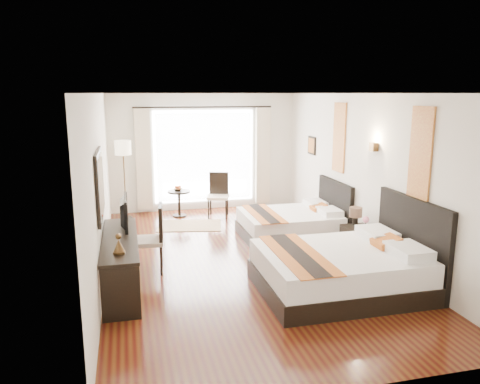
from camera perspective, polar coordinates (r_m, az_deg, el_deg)
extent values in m
cube|color=#3E100B|center=(8.12, 0.17, -8.25)|extent=(4.50, 7.50, 0.01)
cube|color=white|center=(7.62, 0.18, 11.88)|extent=(4.50, 7.50, 0.02)
cube|color=silver|center=(8.56, 14.92, 2.14)|extent=(0.01, 7.50, 2.80)
cube|color=silver|center=(7.54, -16.63, 0.74)|extent=(0.01, 7.50, 2.80)
cube|color=silver|center=(11.38, -4.41, 4.85)|extent=(4.50, 0.01, 2.80)
cube|color=silver|center=(4.32, 12.38, -7.24)|extent=(4.50, 0.01, 2.80)
cube|color=white|center=(11.38, -4.39, 4.34)|extent=(2.40, 0.02, 2.20)
cube|color=white|center=(11.32, -4.34, 4.30)|extent=(2.30, 0.02, 2.10)
cube|color=beige|center=(11.14, -11.69, 3.86)|extent=(0.35, 0.14, 2.35)
cube|color=beige|center=(11.61, 2.79, 4.42)|extent=(0.35, 0.14, 2.35)
cube|color=#9A2E16|center=(7.14, 21.14, 4.32)|extent=(0.03, 0.50, 1.35)
cube|color=#9A2E16|center=(9.40, 12.00, 6.51)|extent=(0.03, 0.50, 1.35)
cube|color=#432E18|center=(8.16, 15.99, 5.30)|extent=(0.10, 0.14, 0.14)
cube|color=black|center=(6.81, -16.74, 0.87)|extent=(0.04, 1.25, 0.95)
cube|color=white|center=(6.81, -16.54, 0.88)|extent=(0.01, 1.12, 0.82)
cube|color=black|center=(7.01, 11.84, -10.65)|extent=(2.24, 1.75, 0.27)
cube|color=white|center=(6.90, 11.94, -8.34)|extent=(2.18, 1.71, 0.33)
cube|color=black|center=(7.39, 20.20, -5.66)|extent=(0.08, 1.75, 1.31)
cube|color=#9C4919|center=(6.60, 7.04, -7.52)|extent=(0.60, 1.81, 0.02)
cube|color=black|center=(9.37, 5.95, -4.78)|extent=(1.87, 1.46, 0.23)
cube|color=white|center=(9.30, 5.99, -3.30)|extent=(1.81, 1.42, 0.27)
cube|color=black|center=(9.62, 11.48, -1.84)|extent=(0.08, 1.46, 1.09)
cube|color=#9C4919|center=(9.10, 2.90, -2.65)|extent=(0.50, 1.52, 0.02)
cube|color=black|center=(8.40, 14.19, -5.97)|extent=(0.45, 0.56, 0.53)
cylinder|color=black|center=(8.44, 13.87, -3.56)|extent=(0.09, 0.09, 0.19)
cylinder|color=#3F2B1E|center=(8.40, 13.93, -2.39)|extent=(0.22, 0.22, 0.17)
imported|color=black|center=(8.20, 15.04, -4.29)|extent=(0.15, 0.15, 0.13)
cube|color=black|center=(7.11, -14.31, -8.34)|extent=(0.50, 2.20, 0.76)
imported|color=black|center=(7.46, -14.39, -2.40)|extent=(0.12, 0.85, 0.49)
cube|color=beige|center=(7.59, -11.25, -5.89)|extent=(0.55, 0.55, 0.07)
cube|color=black|center=(7.50, -9.64, -3.64)|extent=(0.10, 0.47, 0.56)
cylinder|color=black|center=(10.99, -13.67, -3.06)|extent=(0.27, 0.27, 0.03)
cylinder|color=#432E18|center=(10.82, -13.86, 0.85)|extent=(0.03, 0.03, 1.51)
cylinder|color=beige|center=(10.70, -14.09, 5.26)|extent=(0.36, 0.36, 0.31)
cylinder|color=black|center=(10.90, -7.42, -1.40)|extent=(0.52, 0.52, 0.60)
imported|color=#48361A|center=(10.85, -7.57, 0.30)|extent=(0.25, 0.25, 0.05)
cube|color=beige|center=(10.72, -2.69, -0.61)|extent=(0.59, 0.59, 0.06)
cube|color=black|center=(10.86, -2.59, 1.08)|extent=(0.44, 0.18, 0.52)
cube|color=tan|center=(10.16, -6.16, -4.08)|extent=(1.49, 1.15, 0.01)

